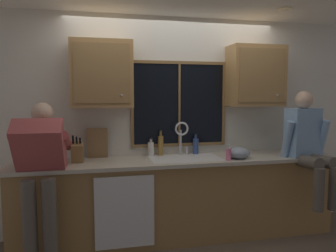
# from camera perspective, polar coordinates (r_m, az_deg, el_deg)

# --- Properties ---
(back_wall) EXTENTS (5.98, 0.12, 2.55)m
(back_wall) POSITION_cam_1_polar(r_m,az_deg,el_deg) (3.95, 0.72, 0.30)
(back_wall) COLOR silver
(back_wall) RESTS_ON floor
(ceiling_downlight_right) EXTENTS (0.14, 0.14, 0.01)m
(ceiling_downlight_right) POSITION_cam_1_polar(r_m,az_deg,el_deg) (3.84, 19.95, 18.88)
(ceiling_downlight_right) COLOR #FFEAB2
(window_glass) EXTENTS (1.10, 0.02, 0.95)m
(window_glass) POSITION_cam_1_polar(r_m,az_deg,el_deg) (3.89, 1.98, 3.90)
(window_glass) COLOR black
(window_frame_top) EXTENTS (1.17, 0.02, 0.04)m
(window_frame_top) POSITION_cam_1_polar(r_m,az_deg,el_deg) (3.89, 2.04, 11.15)
(window_frame_top) COLOR olive
(window_frame_bottom) EXTENTS (1.17, 0.02, 0.04)m
(window_frame_bottom) POSITION_cam_1_polar(r_m,az_deg,el_deg) (3.92, 1.99, -3.31)
(window_frame_bottom) COLOR olive
(window_frame_left) EXTENTS (0.04, 0.02, 0.95)m
(window_frame_left) POSITION_cam_1_polar(r_m,az_deg,el_deg) (3.78, -6.37, 3.82)
(window_frame_left) COLOR olive
(window_frame_right) EXTENTS (0.03, 0.02, 0.95)m
(window_frame_right) POSITION_cam_1_polar(r_m,az_deg,el_deg) (4.06, 9.82, 3.89)
(window_frame_right) COLOR olive
(window_mullion_center) EXTENTS (0.02, 0.02, 0.95)m
(window_mullion_center) POSITION_cam_1_polar(r_m,az_deg,el_deg) (3.88, 2.02, 3.89)
(window_mullion_center) COLOR olive
(lower_cabinet_run) EXTENTS (3.58, 0.58, 0.88)m
(lower_cabinet_run) POSITION_cam_1_polar(r_m,az_deg,el_deg) (3.79, 1.93, -12.86)
(lower_cabinet_run) COLOR #A07744
(lower_cabinet_run) RESTS_ON floor
(countertop) EXTENTS (3.64, 0.62, 0.04)m
(countertop) POSITION_cam_1_polar(r_m,az_deg,el_deg) (3.65, 2.04, -6.10)
(countertop) COLOR beige
(countertop) RESTS_ON lower_cabinet_run
(dishwasher_front) EXTENTS (0.60, 0.02, 0.74)m
(dishwasher_front) POSITION_cam_1_polar(r_m,az_deg,el_deg) (3.39, -7.65, -14.89)
(dishwasher_front) COLOR white
(upper_cabinet_left) EXTENTS (0.66, 0.36, 0.72)m
(upper_cabinet_left) POSITION_cam_1_polar(r_m,az_deg,el_deg) (3.61, -11.63, 8.97)
(upper_cabinet_left) COLOR #B2844C
(upper_cabinet_right) EXTENTS (0.66, 0.36, 0.72)m
(upper_cabinet_right) POSITION_cam_1_polar(r_m,az_deg,el_deg) (4.07, 15.22, 8.50)
(upper_cabinet_right) COLOR #B2844C
(sink) EXTENTS (0.80, 0.46, 0.21)m
(sink) POSITION_cam_1_polar(r_m,az_deg,el_deg) (3.70, 3.07, -7.20)
(sink) COLOR silver
(sink) RESTS_ON lower_cabinet_run
(faucet) EXTENTS (0.18, 0.09, 0.40)m
(faucet) POSITION_cam_1_polar(r_m,az_deg,el_deg) (3.81, 2.49, -1.45)
(faucet) COLOR silver
(faucet) RESTS_ON countertop
(person_standing) EXTENTS (0.53, 0.69, 1.56)m
(person_standing) POSITION_cam_1_polar(r_m,az_deg,el_deg) (3.28, -21.63, -6.78)
(person_standing) COLOR #595147
(person_standing) RESTS_ON floor
(person_sitting_on_counter) EXTENTS (0.54, 0.63, 1.26)m
(person_sitting_on_counter) POSITION_cam_1_polar(r_m,az_deg,el_deg) (4.00, 23.50, -2.58)
(person_sitting_on_counter) COLOR #595147
(person_sitting_on_counter) RESTS_ON countertop
(knife_block) EXTENTS (0.12, 0.18, 0.32)m
(knife_block) POSITION_cam_1_polar(r_m,az_deg,el_deg) (3.55, -15.76, -4.55)
(knife_block) COLOR olive
(knife_block) RESTS_ON countertop
(cutting_board) EXTENTS (0.23, 0.09, 0.35)m
(cutting_board) POSITION_cam_1_polar(r_m,az_deg,el_deg) (3.73, -12.38, -3.00)
(cutting_board) COLOR #997047
(cutting_board) RESTS_ON countertop
(mixing_bowl) EXTENTS (0.27, 0.27, 0.13)m
(mixing_bowl) POSITION_cam_1_polar(r_m,az_deg,el_deg) (3.75, 12.24, -4.66)
(mixing_bowl) COLOR #8C99A8
(mixing_bowl) RESTS_ON countertop
(soap_dispenser) EXTENTS (0.06, 0.07, 0.18)m
(soap_dispenser) POSITION_cam_1_polar(r_m,az_deg,el_deg) (3.61, 10.66, -4.91)
(soap_dispenser) COLOR pink
(soap_dispenser) RESTS_ON countertop
(bottle_green_glass) EXTENTS (0.07, 0.07, 0.21)m
(bottle_green_glass) POSITION_cam_1_polar(r_m,az_deg,el_deg) (3.79, -3.04, -4.02)
(bottle_green_glass) COLOR silver
(bottle_green_glass) RESTS_ON countertop
(bottle_tall_clear) EXTENTS (0.07, 0.07, 0.24)m
(bottle_tall_clear) POSITION_cam_1_polar(r_m,az_deg,el_deg) (3.93, 4.92, -3.49)
(bottle_tall_clear) COLOR #334C8C
(bottle_tall_clear) RESTS_ON countertop
(bottle_amber_small) EXTENTS (0.06, 0.06, 0.30)m
(bottle_amber_small) POSITION_cam_1_polar(r_m,az_deg,el_deg) (3.82, -1.31, -3.38)
(bottle_amber_small) COLOR olive
(bottle_amber_small) RESTS_ON countertop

